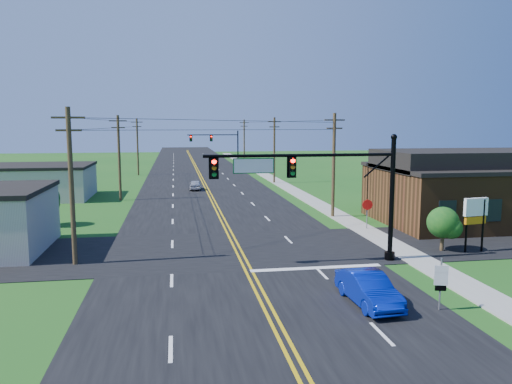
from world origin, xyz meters
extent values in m
plane|color=#174B15|center=(0.00, 0.00, 0.00)|extent=(260.00, 260.00, 0.00)
cube|color=black|center=(0.00, 50.00, 0.02)|extent=(16.00, 220.00, 0.04)
cube|color=black|center=(0.00, 12.00, 0.02)|extent=(70.00, 10.00, 0.04)
cube|color=gray|center=(10.50, 40.00, 0.04)|extent=(2.00, 160.00, 0.08)
cylinder|color=black|center=(8.80, 8.00, 3.60)|extent=(0.28, 0.28, 7.20)
cylinder|color=black|center=(8.80, 8.00, 0.25)|extent=(0.60, 0.60, 0.50)
sphere|color=black|center=(8.80, 8.00, 7.30)|extent=(0.36, 0.36, 0.36)
cylinder|color=black|center=(3.30, 8.00, 6.30)|extent=(11.00, 0.18, 0.18)
cube|color=#05591E|center=(0.60, 8.00, 5.75)|extent=(2.30, 0.06, 0.85)
cylinder|color=black|center=(8.80, 80.00, 3.60)|extent=(0.28, 0.28, 7.20)
cylinder|color=black|center=(8.80, 80.00, 0.25)|extent=(0.60, 0.60, 0.50)
sphere|color=black|center=(8.80, 80.00, 7.30)|extent=(0.36, 0.36, 0.36)
cylinder|color=black|center=(3.80, 80.00, 6.00)|extent=(10.00, 0.18, 0.18)
cube|color=#05591E|center=(0.60, 80.00, 5.45)|extent=(2.30, 0.06, 0.85)
cube|color=#4F3116|center=(20.00, 18.00, 2.20)|extent=(14.00, 11.00, 4.40)
cube|color=black|center=(20.00, 18.00, 4.55)|extent=(14.20, 11.20, 0.30)
cube|color=#B9AF9E|center=(-19.00, 38.00, 1.70)|extent=(12.00, 9.00, 3.40)
cube|color=black|center=(-19.00, 38.00, 3.55)|extent=(12.20, 9.20, 0.30)
cylinder|color=#3D2C1C|center=(-9.50, 10.00, 4.50)|extent=(0.28, 0.28, 9.00)
cube|color=#3D2C1C|center=(-9.50, 10.00, 8.40)|extent=(1.80, 0.12, 0.12)
cube|color=#3D2C1C|center=(-9.50, 10.00, 7.70)|extent=(1.40, 0.12, 0.12)
cylinder|color=#3D2C1C|center=(-9.50, 35.00, 4.50)|extent=(0.28, 0.28, 9.00)
cube|color=#3D2C1C|center=(-9.50, 35.00, 8.40)|extent=(1.80, 0.12, 0.12)
cube|color=#3D2C1C|center=(-9.50, 35.00, 7.70)|extent=(1.40, 0.12, 0.12)
cylinder|color=#3D2C1C|center=(-9.50, 62.00, 4.50)|extent=(0.28, 0.28, 9.00)
cube|color=#3D2C1C|center=(-9.50, 62.00, 8.40)|extent=(1.80, 0.12, 0.12)
cube|color=#3D2C1C|center=(-9.50, 62.00, 7.70)|extent=(1.40, 0.12, 0.12)
cylinder|color=#3D2C1C|center=(9.80, 22.00, 4.50)|extent=(0.28, 0.28, 9.00)
cube|color=#3D2C1C|center=(9.80, 22.00, 8.40)|extent=(1.80, 0.12, 0.12)
cube|color=#3D2C1C|center=(9.80, 22.00, 7.70)|extent=(1.40, 0.12, 0.12)
cylinder|color=#3D2C1C|center=(9.80, 48.00, 4.50)|extent=(0.28, 0.28, 9.00)
cube|color=#3D2C1C|center=(9.80, 48.00, 8.40)|extent=(1.80, 0.12, 0.12)
cube|color=#3D2C1C|center=(9.80, 48.00, 7.70)|extent=(1.40, 0.12, 0.12)
cylinder|color=#3D2C1C|center=(9.80, 78.00, 4.50)|extent=(0.28, 0.28, 9.00)
cube|color=#3D2C1C|center=(9.80, 78.00, 8.40)|extent=(1.80, 0.12, 0.12)
cube|color=#3D2C1C|center=(9.80, 78.00, 7.70)|extent=(1.40, 0.12, 0.12)
cylinder|color=#3D2C1C|center=(16.00, 26.00, 0.92)|extent=(0.24, 0.24, 1.85)
sphere|color=#104614|center=(16.00, 26.00, 2.60)|extent=(3.00, 3.00, 3.00)
cylinder|color=#3D2C1C|center=(13.00, 9.50, 0.66)|extent=(0.24, 0.24, 1.32)
sphere|color=#104614|center=(13.00, 9.50, 1.86)|extent=(2.00, 2.00, 2.00)
cylinder|color=#3D2C1C|center=(-14.00, 22.00, 0.77)|extent=(0.24, 0.24, 1.54)
sphere|color=#104614|center=(-14.00, 22.00, 2.17)|extent=(2.40, 2.40, 2.40)
imported|color=#071DA2|center=(4.70, 1.14, 0.72)|extent=(1.78, 4.43, 1.43)
imported|color=silver|center=(-1.28, 42.17, 0.60)|extent=(1.63, 3.62, 1.21)
cylinder|color=slate|center=(7.50, 0.00, 1.17)|extent=(0.09, 0.09, 2.34)
cube|color=white|center=(7.50, -0.03, 1.86)|extent=(0.57, 0.18, 0.32)
cube|color=white|center=(7.50, -0.03, 1.44)|extent=(0.57, 0.18, 0.59)
cube|color=black|center=(7.50, -0.03, 1.01)|extent=(0.47, 0.16, 0.23)
cylinder|color=slate|center=(10.75, 16.51, 1.10)|extent=(0.08, 0.08, 2.21)
cylinder|color=#BB0E0A|center=(10.75, 16.48, 1.94)|extent=(0.84, 0.09, 0.84)
cylinder|color=black|center=(14.26, 8.91, 1.69)|extent=(0.15, 0.15, 3.38)
cylinder|color=black|center=(15.39, 8.91, 1.69)|extent=(0.15, 0.15, 3.38)
cube|color=white|center=(14.83, 8.91, 2.91)|extent=(1.70, 0.50, 1.13)
cube|color=#CC720C|center=(14.83, 8.91, 2.06)|extent=(1.51, 0.44, 0.47)
camera|label=1|loc=(-3.70, -19.22, 8.01)|focal=35.00mm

